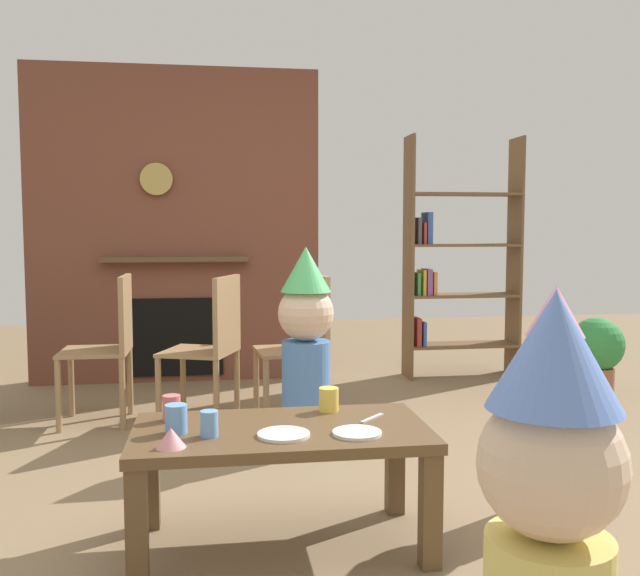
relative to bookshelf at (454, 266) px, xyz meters
name	(u,v)px	position (x,y,z in m)	size (l,w,h in m)	color
ground_plane	(300,501)	(-1.53, -2.40, -0.88)	(12.00, 12.00, 0.00)	#846B4C
brick_fireplace_feature	(176,227)	(-2.17, 0.20, 0.31)	(2.20, 0.28, 2.40)	brown
bookshelf	(454,266)	(0.00, 0.00, 0.00)	(0.90, 0.28, 1.90)	brown
coffee_table	(281,447)	(-1.65, -2.83, -0.51)	(1.08, 0.58, 0.45)	brown
paper_cup_near_left	(329,399)	(-1.43, -2.62, -0.38)	(0.08, 0.08, 0.09)	#F2CC4C
paper_cup_near_right	(209,424)	(-1.91, -2.90, -0.38)	(0.06, 0.06, 0.09)	#669EE0
paper_cup_center	(172,408)	(-2.05, -2.67, -0.38)	(0.07, 0.07, 0.10)	#E5666B
paper_cup_far_left	(176,419)	(-2.02, -2.85, -0.38)	(0.08, 0.08, 0.10)	#669EE0
paper_plate_front	(357,433)	(-1.39, -2.96, -0.42)	(0.18, 0.18, 0.01)	white
paper_plate_rear	(284,434)	(-1.65, -2.94, -0.42)	(0.19, 0.19, 0.01)	white
birthday_cake_slice	(171,438)	(-2.03, -3.01, -0.40)	(0.10, 0.10, 0.07)	pink
table_fork	(372,418)	(-1.29, -2.76, -0.43)	(0.15, 0.02, 0.01)	silver
child_with_cone_hat	(549,540)	(-1.23, -4.08, -0.32)	(0.29, 0.29, 1.06)	#E0CC66
child_in_pink	(553,393)	(-0.50, -2.67, -0.38)	(0.26, 0.26, 0.95)	#EAB2C6
child_by_the_chairs	(306,342)	(-1.40, -1.66, -0.31)	(0.30, 0.30, 1.09)	#4C7FC6
dining_chair_left	(110,340)	(-2.51, -1.00, -0.37)	(0.40, 0.40, 0.90)	#9E7A51
dining_chair_middle	(213,341)	(-1.90, -1.13, -0.37)	(0.52, 0.52, 0.90)	#9E7A51
dining_chair_right	(305,339)	(-1.34, -1.14, -0.37)	(0.44, 0.44, 0.90)	#9E7A51
potted_plant_tall	(596,353)	(0.71, -0.90, -0.55)	(0.37, 0.37, 0.57)	#9E5B42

